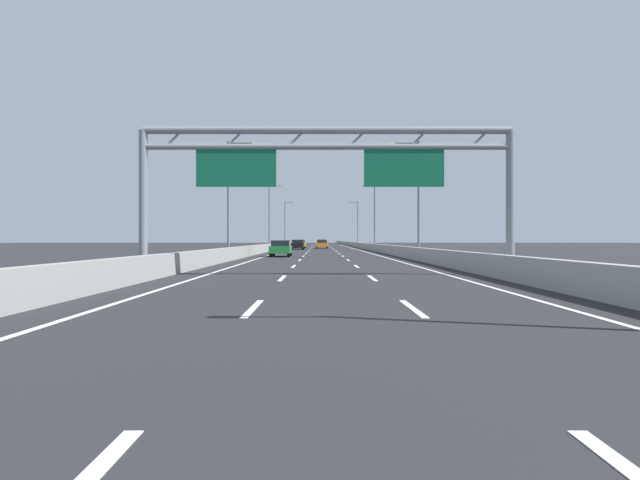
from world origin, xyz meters
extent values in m
plane|color=#262628|center=(0.00, 100.00, 0.00)|extent=(260.00, 260.00, 0.00)
cube|color=white|center=(-1.80, 12.50, 0.01)|extent=(0.16, 3.00, 0.01)
cube|color=white|center=(-1.80, 21.50, 0.01)|extent=(0.16, 3.00, 0.01)
cube|color=white|center=(-1.80, 30.50, 0.01)|extent=(0.16, 3.00, 0.01)
cube|color=white|center=(-1.80, 39.50, 0.01)|extent=(0.16, 3.00, 0.01)
cube|color=white|center=(-1.80, 48.50, 0.01)|extent=(0.16, 3.00, 0.01)
cube|color=white|center=(-1.80, 57.50, 0.01)|extent=(0.16, 3.00, 0.01)
cube|color=white|center=(-1.80, 66.50, 0.01)|extent=(0.16, 3.00, 0.01)
cube|color=white|center=(-1.80, 75.50, 0.01)|extent=(0.16, 3.00, 0.01)
cube|color=white|center=(-1.80, 84.50, 0.01)|extent=(0.16, 3.00, 0.01)
cube|color=white|center=(-1.80, 93.50, 0.01)|extent=(0.16, 3.00, 0.01)
cube|color=white|center=(-1.80, 102.50, 0.01)|extent=(0.16, 3.00, 0.01)
cube|color=white|center=(-1.80, 111.50, 0.01)|extent=(0.16, 3.00, 0.01)
cube|color=white|center=(-1.80, 120.50, 0.01)|extent=(0.16, 3.00, 0.01)
cube|color=white|center=(-1.80, 129.50, 0.01)|extent=(0.16, 3.00, 0.01)
cube|color=white|center=(-1.80, 138.50, 0.01)|extent=(0.16, 3.00, 0.01)
cube|color=white|center=(-1.80, 147.50, 0.01)|extent=(0.16, 3.00, 0.01)
cube|color=white|center=(-1.80, 156.50, 0.01)|extent=(0.16, 3.00, 0.01)
cube|color=white|center=(1.80, 12.50, 0.01)|extent=(0.16, 3.00, 0.01)
cube|color=white|center=(1.80, 21.50, 0.01)|extent=(0.16, 3.00, 0.01)
cube|color=white|center=(1.80, 30.50, 0.01)|extent=(0.16, 3.00, 0.01)
cube|color=white|center=(1.80, 39.50, 0.01)|extent=(0.16, 3.00, 0.01)
cube|color=white|center=(1.80, 48.50, 0.01)|extent=(0.16, 3.00, 0.01)
cube|color=white|center=(1.80, 57.50, 0.01)|extent=(0.16, 3.00, 0.01)
cube|color=white|center=(1.80, 66.50, 0.01)|extent=(0.16, 3.00, 0.01)
cube|color=white|center=(1.80, 75.50, 0.01)|extent=(0.16, 3.00, 0.01)
cube|color=white|center=(1.80, 84.50, 0.01)|extent=(0.16, 3.00, 0.01)
cube|color=white|center=(1.80, 93.50, 0.01)|extent=(0.16, 3.00, 0.01)
cube|color=white|center=(1.80, 102.50, 0.01)|extent=(0.16, 3.00, 0.01)
cube|color=white|center=(1.80, 111.50, 0.01)|extent=(0.16, 3.00, 0.01)
cube|color=white|center=(1.80, 120.50, 0.01)|extent=(0.16, 3.00, 0.01)
cube|color=white|center=(1.80, 129.50, 0.01)|extent=(0.16, 3.00, 0.01)
cube|color=white|center=(1.80, 138.50, 0.01)|extent=(0.16, 3.00, 0.01)
cube|color=white|center=(1.80, 147.50, 0.01)|extent=(0.16, 3.00, 0.01)
cube|color=white|center=(1.80, 156.50, 0.01)|extent=(0.16, 3.00, 0.01)
cube|color=white|center=(-5.25, 88.00, 0.01)|extent=(0.16, 176.00, 0.01)
cube|color=white|center=(5.25, 88.00, 0.01)|extent=(0.16, 176.00, 0.01)
cube|color=#9E9E99|center=(-6.90, 110.00, 0.47)|extent=(0.45, 220.00, 0.95)
cube|color=#9E9E99|center=(6.90, 110.00, 0.47)|extent=(0.45, 220.00, 0.95)
cylinder|color=gray|center=(-7.82, 22.90, 3.10)|extent=(0.36, 0.36, 6.20)
cylinder|color=gray|center=(7.82, 22.90, 3.10)|extent=(0.36, 0.36, 6.20)
cylinder|color=gray|center=(0.00, 22.90, 6.20)|extent=(15.64, 0.32, 0.32)
cylinder|color=gray|center=(0.00, 22.90, 5.50)|extent=(15.64, 0.26, 0.26)
cylinder|color=gray|center=(-6.52, 22.90, 5.85)|extent=(0.74, 0.10, 0.74)
cylinder|color=gray|center=(-3.91, 22.90, 5.85)|extent=(0.74, 0.10, 0.74)
cylinder|color=gray|center=(-1.30, 22.90, 5.85)|extent=(0.74, 0.10, 0.74)
cylinder|color=gray|center=(1.30, 22.90, 5.85)|extent=(0.74, 0.10, 0.74)
cylinder|color=gray|center=(3.91, 22.90, 5.85)|extent=(0.74, 0.10, 0.74)
cylinder|color=gray|center=(6.52, 22.90, 5.85)|extent=(0.74, 0.10, 0.74)
cube|color=#0F5B3D|center=(-3.86, 22.90, 4.60)|extent=(3.40, 0.12, 1.60)
cube|color=#0F5B3D|center=(3.29, 22.90, 4.60)|extent=(3.40, 0.12, 1.60)
cylinder|color=slate|center=(-7.70, 42.80, 4.75)|extent=(0.20, 0.20, 9.50)
cylinder|color=slate|center=(-6.60, 42.80, 9.35)|extent=(2.20, 0.12, 0.12)
cube|color=#F2EAC6|center=(-5.50, 42.80, 9.25)|extent=(0.56, 0.28, 0.20)
cylinder|color=slate|center=(7.70, 42.80, 4.75)|extent=(0.20, 0.20, 9.50)
cylinder|color=slate|center=(6.60, 42.80, 9.35)|extent=(2.20, 0.12, 0.12)
cube|color=#F2EAC6|center=(5.50, 42.80, 9.25)|extent=(0.56, 0.28, 0.20)
cylinder|color=slate|center=(-7.70, 76.69, 4.75)|extent=(0.20, 0.20, 9.50)
cylinder|color=slate|center=(-6.60, 76.69, 9.35)|extent=(2.20, 0.12, 0.12)
cube|color=#F2EAC6|center=(-5.50, 76.69, 9.25)|extent=(0.56, 0.28, 0.20)
cylinder|color=slate|center=(7.70, 76.69, 4.75)|extent=(0.20, 0.20, 9.50)
cylinder|color=slate|center=(6.60, 76.69, 9.35)|extent=(2.20, 0.12, 0.12)
cube|color=#F2EAC6|center=(5.50, 76.69, 9.25)|extent=(0.56, 0.28, 0.20)
cylinder|color=slate|center=(-7.70, 110.57, 4.75)|extent=(0.20, 0.20, 9.50)
cylinder|color=slate|center=(-6.60, 110.57, 9.35)|extent=(2.20, 0.12, 0.12)
cube|color=#F2EAC6|center=(-5.50, 110.57, 9.25)|extent=(0.56, 0.28, 0.20)
cylinder|color=slate|center=(7.70, 110.57, 4.75)|extent=(0.20, 0.20, 9.50)
cylinder|color=slate|center=(6.60, 110.57, 9.35)|extent=(2.20, 0.12, 0.12)
cube|color=#F2EAC6|center=(5.50, 110.57, 9.25)|extent=(0.56, 0.28, 0.20)
cube|color=yellow|center=(-3.68, 89.64, 0.63)|extent=(1.79, 4.57, 0.63)
cube|color=black|center=(-3.68, 88.96, 1.21)|extent=(1.57, 1.92, 0.51)
cylinder|color=black|center=(-4.47, 91.38, 0.32)|extent=(0.22, 0.64, 0.64)
cylinder|color=black|center=(-2.90, 91.38, 0.32)|extent=(0.22, 0.64, 0.64)
cylinder|color=black|center=(-4.47, 87.91, 0.32)|extent=(0.22, 0.64, 0.64)
cylinder|color=black|center=(-2.90, 87.91, 0.32)|extent=(0.22, 0.64, 0.64)
cube|color=red|center=(-0.13, 131.12, 0.66)|extent=(1.73, 4.13, 0.68)
cube|color=black|center=(-0.13, 131.17, 1.23)|extent=(1.52, 1.92, 0.46)
cylinder|color=black|center=(-0.88, 132.63, 0.32)|extent=(0.22, 0.64, 0.64)
cylinder|color=black|center=(0.63, 132.63, 0.32)|extent=(0.22, 0.64, 0.64)
cylinder|color=black|center=(-0.88, 129.60, 0.32)|extent=(0.22, 0.64, 0.64)
cylinder|color=black|center=(0.63, 129.60, 0.32)|extent=(0.22, 0.64, 0.64)
cube|color=black|center=(-3.63, 77.95, 0.67)|extent=(1.84, 4.43, 0.70)
cube|color=black|center=(-3.63, 77.85, 1.25)|extent=(1.62, 2.11, 0.46)
cylinder|color=black|center=(-4.43, 79.62, 0.32)|extent=(0.22, 0.64, 0.64)
cylinder|color=black|center=(-2.82, 79.62, 0.32)|extent=(0.22, 0.64, 0.64)
cylinder|color=black|center=(-4.43, 76.29, 0.32)|extent=(0.22, 0.64, 0.64)
cylinder|color=black|center=(-2.82, 76.29, 0.32)|extent=(0.22, 0.64, 0.64)
cube|color=#1E7A38|center=(-3.81, 47.47, 0.64)|extent=(1.79, 4.16, 0.63)
cube|color=black|center=(-3.81, 47.22, 1.20)|extent=(1.58, 1.78, 0.50)
cylinder|color=black|center=(-4.60, 49.00, 0.32)|extent=(0.22, 0.64, 0.64)
cylinder|color=black|center=(-3.02, 49.00, 0.32)|extent=(0.22, 0.64, 0.64)
cylinder|color=black|center=(-4.60, 45.94, 0.32)|extent=(0.22, 0.64, 0.64)
cylinder|color=black|center=(-3.02, 45.94, 0.32)|extent=(0.22, 0.64, 0.64)
cube|color=silver|center=(0.22, 113.10, 0.66)|extent=(1.72, 4.25, 0.68)
cube|color=black|center=(0.22, 112.60, 1.23)|extent=(1.52, 1.83, 0.45)
cylinder|color=black|center=(-0.54, 114.68, 0.32)|extent=(0.22, 0.64, 0.64)
cylinder|color=black|center=(0.97, 114.68, 0.32)|extent=(0.22, 0.64, 0.64)
cylinder|color=black|center=(-0.54, 111.53, 0.32)|extent=(0.22, 0.64, 0.64)
cylinder|color=black|center=(0.97, 111.53, 0.32)|extent=(0.22, 0.64, 0.64)
cube|color=orange|center=(0.04, 88.09, 0.63)|extent=(1.88, 4.52, 0.62)
cube|color=black|center=(0.04, 87.55, 1.17)|extent=(1.65, 2.06, 0.46)
cylinder|color=black|center=(-0.79, 89.80, 0.32)|extent=(0.22, 0.64, 0.64)
cylinder|color=black|center=(0.87, 89.80, 0.32)|extent=(0.22, 0.64, 0.64)
cylinder|color=black|center=(-0.79, 86.38, 0.32)|extent=(0.22, 0.64, 0.64)
cylinder|color=black|center=(0.87, 86.38, 0.32)|extent=(0.22, 0.64, 0.64)
camera|label=1|loc=(-0.29, 0.78, 1.57)|focal=29.21mm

